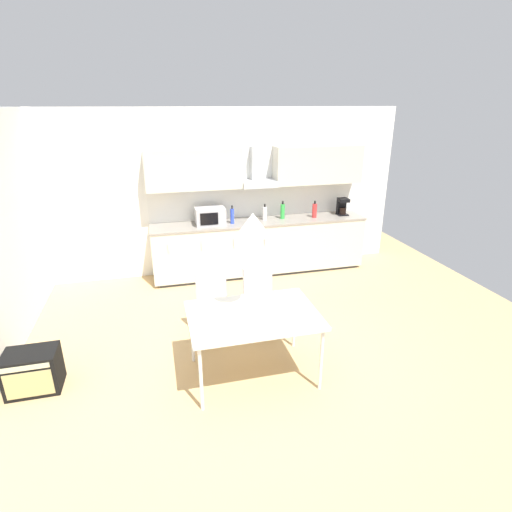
{
  "coord_description": "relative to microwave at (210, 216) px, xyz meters",
  "views": [
    {
      "loc": [
        -0.99,
        -3.74,
        2.8
      ],
      "look_at": [
        0.18,
        0.81,
        1.0
      ],
      "focal_mm": 28.0,
      "sensor_mm": 36.0,
      "label": 1
    }
  ],
  "objects": [
    {
      "name": "chair_far_left",
      "position": [
        -0.27,
        -1.93,
        -0.54
      ],
      "size": [
        0.4,
        0.4,
        0.87
      ],
      "color": "#B2B2B7",
      "rests_on": "ground_plane"
    },
    {
      "name": "bottle_red",
      "position": [
        1.82,
        -0.03,
        -0.01
      ],
      "size": [
        0.08,
        0.08,
        0.29
      ],
      "color": "red",
      "rests_on": "kitchen_counter"
    },
    {
      "name": "microwave",
      "position": [
        0.0,
        0.0,
        0.0
      ],
      "size": [
        0.48,
        0.35,
        0.28
      ],
      "color": "#ADADB2",
      "rests_on": "kitchen_counter"
    },
    {
      "name": "wall_back",
      "position": [
        0.14,
        0.36,
        0.3
      ],
      "size": [
        6.53,
        0.1,
        2.76
      ],
      "primitive_type": "cube",
      "color": "white",
      "rests_on": "ground_plane"
    },
    {
      "name": "kitchen_counter",
      "position": [
        0.85,
        0.0,
        -0.6
      ],
      "size": [
        3.68,
        0.64,
        0.93
      ],
      "color": "#333333",
      "rests_on": "ground_plane"
    },
    {
      "name": "dining_table",
      "position": [
        0.03,
        -2.78,
        -0.37
      ],
      "size": [
        1.35,
        0.94,
        0.75
      ],
      "color": "silver",
      "rests_on": "ground_plane"
    },
    {
      "name": "coffee_maker",
      "position": [
        2.37,
        0.03,
        0.01
      ],
      "size": [
        0.18,
        0.19,
        0.3
      ],
      "color": "black",
      "rests_on": "kitchen_counter"
    },
    {
      "name": "upper_wall_cabinets",
      "position": [
        0.85,
        0.14,
        0.74
      ],
      "size": [
        3.66,
        0.4,
        0.64
      ],
      "color": "beige"
    },
    {
      "name": "ground_plane",
      "position": [
        0.14,
        -2.59,
        -1.08
      ],
      "size": [
        8.16,
        8.68,
        0.02
      ],
      "primitive_type": "cube",
      "color": "tan"
    },
    {
      "name": "guitar_amp",
      "position": [
        -2.23,
        -2.45,
        -0.85
      ],
      "size": [
        0.52,
        0.37,
        0.44
      ],
      "color": "black",
      "rests_on": "ground_plane"
    },
    {
      "name": "bottle_white",
      "position": [
        0.94,
        0.03,
        -0.02
      ],
      "size": [
        0.08,
        0.08,
        0.28
      ],
      "color": "white",
      "rests_on": "kitchen_counter"
    },
    {
      "name": "backsplash_tile",
      "position": [
        0.85,
        0.29,
        0.12
      ],
      "size": [
        3.66,
        0.02,
        0.52
      ],
      "primitive_type": "cube",
      "color": "silver",
      "rests_on": "kitchen_counter"
    },
    {
      "name": "bottle_blue",
      "position": [
        0.36,
        -0.04,
        -0.01
      ],
      "size": [
        0.06,
        0.06,
        0.3
      ],
      "color": "blue",
      "rests_on": "kitchen_counter"
    },
    {
      "name": "pendant_lamp",
      "position": [
        0.03,
        -2.78,
        0.65
      ],
      "size": [
        0.32,
        0.32,
        0.22
      ],
      "primitive_type": "cone",
      "color": "silver"
    },
    {
      "name": "bottle_green",
      "position": [
        1.26,
        0.03,
        -0.01
      ],
      "size": [
        0.08,
        0.08,
        0.31
      ],
      "color": "green",
      "rests_on": "kitchen_counter"
    },
    {
      "name": "chair_far_right",
      "position": [
        0.33,
        -1.93,
        -0.54
      ],
      "size": [
        0.41,
        0.41,
        0.87
      ],
      "color": "#B2B2B7",
      "rests_on": "ground_plane"
    }
  ]
}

